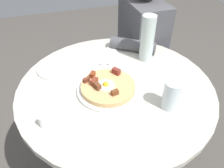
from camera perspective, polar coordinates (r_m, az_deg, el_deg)
ground_plane at (r=1.57m, az=0.67°, el=-21.08°), size 6.00×6.00×0.00m
dining_table at (r=1.12m, az=0.89°, el=-6.91°), size 0.91×0.91×0.73m
person_seated at (r=1.61m, az=7.38°, el=6.83°), size 0.52×0.43×1.14m
pizza_plate at (r=0.96m, az=-1.03°, el=-1.53°), size 0.28×0.28×0.01m
breakfast_pizza at (r=0.95m, az=-1.19°, el=-0.61°), size 0.24×0.24×0.05m
bread_plate at (r=1.13m, az=-14.82°, el=4.01°), size 0.19×0.19×0.01m
napkin at (r=1.20m, az=-1.89°, el=7.59°), size 0.20×0.18×0.00m
fork at (r=1.20m, az=-2.76°, el=7.76°), size 0.18×0.06×0.00m
knife at (r=1.20m, az=-1.02°, el=7.78°), size 0.18×0.06×0.00m
water_glass at (r=0.88m, az=15.61°, el=-2.85°), size 0.07×0.07×0.13m
water_bottle at (r=1.13m, az=9.46°, el=11.93°), size 0.07×0.07×0.24m
salt_shaker at (r=0.85m, az=-18.10°, el=-9.48°), size 0.03×0.03×0.05m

